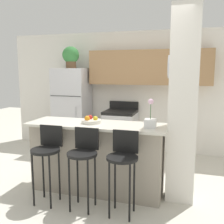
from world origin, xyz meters
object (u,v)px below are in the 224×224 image
object	(u,v)px
stove_range	(120,132)
trash_bin	(94,145)
bar_stool_left	(47,152)
bar_stool_mid	(83,155)
refrigerator	(72,109)
orchid_vase	(150,121)
potted_plant_on_fridge	(71,56)
bar_stool_right	(123,159)
fruit_bowl	(91,121)

from	to	relation	value
stove_range	trash_bin	distance (m)	0.62
bar_stool_left	bar_stool_mid	bearing A→B (deg)	0.00
refrigerator	bar_stool_left	xyz separation A→B (m)	(0.72, -2.29, -0.20)
bar_stool_left	stove_range	bearing A→B (deg)	80.67
bar_stool_left	orchid_vase	xyz separation A→B (m)	(1.28, 0.43, 0.40)
stove_range	potted_plant_on_fridge	xyz separation A→B (m)	(-1.10, 0.00, 1.57)
refrigerator	potted_plant_on_fridge	xyz separation A→B (m)	(-0.00, 0.00, 1.14)
refrigerator	trash_bin	size ratio (longest dim) A/B	4.68
bar_stool_mid	bar_stool_left	bearing A→B (deg)	180.00
stove_range	bar_stool_right	world-z (taller)	stove_range
trash_bin	bar_stool_right	bearing A→B (deg)	-60.85
stove_range	fruit_bowl	xyz separation A→B (m)	(0.05, -1.80, 0.57)
bar_stool_right	trash_bin	bearing A→B (deg)	119.15
bar_stool_right	potted_plant_on_fridge	bearing A→B (deg)	127.28
potted_plant_on_fridge	fruit_bowl	bearing A→B (deg)	-57.41
bar_stool_left	bar_stool_right	bearing A→B (deg)	0.00
potted_plant_on_fridge	fruit_bowl	world-z (taller)	potted_plant_on_fridge
orchid_vase	fruit_bowl	bearing A→B (deg)	175.62
bar_stool_left	fruit_bowl	distance (m)	0.74
trash_bin	refrigerator	bearing A→B (deg)	160.64
potted_plant_on_fridge	trash_bin	xyz separation A→B (m)	(0.58, -0.20, -1.84)
refrigerator	stove_range	size ratio (longest dim) A/B	1.66
refrigerator	potted_plant_on_fridge	world-z (taller)	potted_plant_on_fridge
stove_range	bar_stool_left	xyz separation A→B (m)	(-0.38, -2.29, 0.23)
bar_stool_right	orchid_vase	bearing A→B (deg)	59.39
refrigerator	fruit_bowl	distance (m)	2.14
fruit_bowl	bar_stool_mid	bearing A→B (deg)	-80.34
refrigerator	stove_range	xyz separation A→B (m)	(1.10, -0.00, -0.43)
orchid_vase	trash_bin	size ratio (longest dim) A/B	1.00
bar_stool_left	fruit_bowl	size ratio (longest dim) A/B	3.67
bar_stool_mid	trash_bin	xyz separation A→B (m)	(-0.65, 2.09, -0.50)
stove_range	fruit_bowl	size ratio (longest dim) A/B	3.87
potted_plant_on_fridge	bar_stool_left	bearing A→B (deg)	-72.51
bar_stool_right	trash_bin	distance (m)	2.44
bar_stool_mid	bar_stool_right	size ratio (longest dim) A/B	1.00
trash_bin	bar_stool_mid	bearing A→B (deg)	-72.63
fruit_bowl	trash_bin	size ratio (longest dim) A/B	0.73
refrigerator	bar_stool_right	distance (m)	2.89
trash_bin	orchid_vase	bearing A→B (deg)	-49.48
bar_stool_right	potted_plant_on_fridge	world-z (taller)	potted_plant_on_fridge
bar_stool_mid	fruit_bowl	distance (m)	0.61
refrigerator	bar_stool_mid	distance (m)	2.61
bar_stool_left	bar_stool_mid	distance (m)	0.51
bar_stool_left	potted_plant_on_fridge	distance (m)	2.75
bar_stool_right	potted_plant_on_fridge	size ratio (longest dim) A/B	2.22
bar_stool_left	bar_stool_right	distance (m)	1.02
stove_range	orchid_vase	xyz separation A→B (m)	(0.90, -1.86, 0.63)
trash_bin	bar_stool_left	bearing A→B (deg)	-86.11
bar_stool_mid	bar_stool_right	xyz separation A→B (m)	(0.51, 0.00, 0.00)
bar_stool_left	orchid_vase	world-z (taller)	orchid_vase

